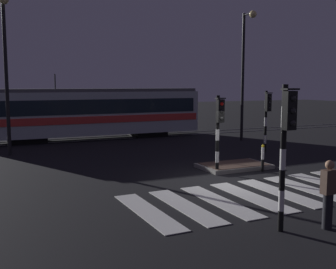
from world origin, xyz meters
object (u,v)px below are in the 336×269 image
object	(u,v)px
street_lamp_trackside_left	(6,58)
tram	(90,112)
traffic_light_median_centre	(219,123)
bollard_island_edge	(263,158)
traffic_light_kerb_mid_left	(286,136)
pedestrian_waiting_at_kerb	(328,194)
traffic_light_corner_far_right	(267,112)
street_lamp_trackside_right	(245,61)

from	to	relation	value
street_lamp_trackside_left	tram	distance (m)	7.56
traffic_light_median_centre	tram	size ratio (longest dim) A/B	0.21
street_lamp_trackside_left	bollard_island_edge	size ratio (longest dim) A/B	6.87
traffic_light_median_centre	traffic_light_kerb_mid_left	size ratio (longest dim) A/B	0.88
pedestrian_waiting_at_kerb	bollard_island_edge	xyz separation A→B (m)	(2.74, 6.09, -0.32)
traffic_light_corner_far_right	street_lamp_trackside_left	bearing A→B (deg)	159.72
traffic_light_median_centre	bollard_island_edge	world-z (taller)	traffic_light_median_centre
street_lamp_trackside_right	tram	size ratio (longest dim) A/B	0.54
traffic_light_kerb_mid_left	pedestrian_waiting_at_kerb	size ratio (longest dim) A/B	2.07
tram	pedestrian_waiting_at_kerb	world-z (taller)	tram
street_lamp_trackside_right	tram	xyz separation A→B (m)	(-8.49, 4.86, -3.18)
traffic_light_kerb_mid_left	street_lamp_trackside_right	distance (m)	16.36
traffic_light_corner_far_right	street_lamp_trackside_right	size ratio (longest dim) A/B	0.41
traffic_light_median_centre	traffic_light_kerb_mid_left	distance (m)	6.53
traffic_light_median_centre	bollard_island_edge	distance (m)	2.42
traffic_light_median_centre	street_lamp_trackside_right	world-z (taller)	street_lamp_trackside_right
street_lamp_trackside_left	bollard_island_edge	bearing A→B (deg)	-42.20
tram	pedestrian_waiting_at_kerb	distance (m)	18.91
tram	bollard_island_edge	xyz separation A→B (m)	(3.85, -12.77, -1.18)
traffic_light_corner_far_right	street_lamp_trackside_right	xyz separation A→B (m)	(1.54, 4.18, 2.81)
street_lamp_trackside_left	tram	world-z (taller)	street_lamp_trackside_left
traffic_light_corner_far_right	pedestrian_waiting_at_kerb	bearing A→B (deg)	-120.73
traffic_light_corner_far_right	bollard_island_edge	bearing A→B (deg)	-129.72
tram	pedestrian_waiting_at_kerb	bearing A→B (deg)	-86.62
pedestrian_waiting_at_kerb	traffic_light_corner_far_right	bearing A→B (deg)	59.27
street_lamp_trackside_left	pedestrian_waiting_at_kerb	xyz separation A→B (m)	(6.32, -14.31, -3.92)
street_lamp_trackside_left	tram	bearing A→B (deg)	41.11
traffic_light_kerb_mid_left	pedestrian_waiting_at_kerb	world-z (taller)	traffic_light_kerb_mid_left
traffic_light_median_centre	tram	xyz separation A→B (m)	(-1.98, 12.39, -0.30)
street_lamp_trackside_right	street_lamp_trackside_left	bearing A→B (deg)	178.68
traffic_light_corner_far_right	traffic_light_median_centre	world-z (taller)	traffic_light_corner_far_right
traffic_light_median_centre	tram	bearing A→B (deg)	99.10
traffic_light_corner_far_right	bollard_island_edge	xyz separation A→B (m)	(-3.09, -3.73, -1.55)
traffic_light_corner_far_right	tram	world-z (taller)	tram
street_lamp_trackside_left	pedestrian_waiting_at_kerb	size ratio (longest dim) A/B	4.46
traffic_light_kerb_mid_left	street_lamp_trackside_right	world-z (taller)	street_lamp_trackside_right
street_lamp_trackside_left	street_lamp_trackside_right	xyz separation A→B (m)	(13.70, -0.32, 0.13)
tram	street_lamp_trackside_left	bearing A→B (deg)	-138.89
pedestrian_waiting_at_kerb	bollard_island_edge	size ratio (longest dim) A/B	1.54
street_lamp_trackside_right	traffic_light_kerb_mid_left	bearing A→B (deg)	-121.83
street_lamp_trackside_left	traffic_light_corner_far_right	bearing A→B (deg)	-20.28
traffic_light_corner_far_right	tram	xyz separation A→B (m)	(-6.95, 9.04, -0.37)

